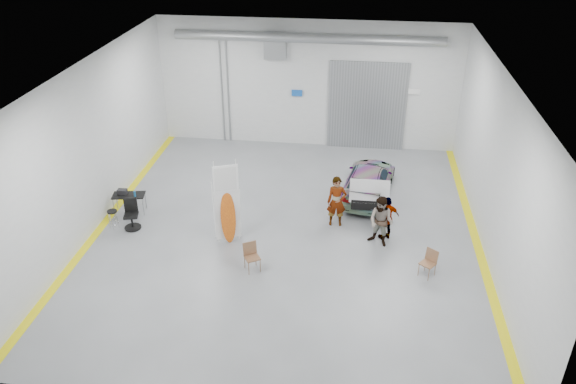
# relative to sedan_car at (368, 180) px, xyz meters

# --- Properties ---
(ground) EXTENTS (16.00, 16.00, 0.00)m
(ground) POSITION_rel_sedan_car_xyz_m (-2.97, -3.25, -0.63)
(ground) COLOR slate
(ground) RESTS_ON ground
(room_shell) EXTENTS (14.02, 16.18, 6.01)m
(room_shell) POSITION_rel_sedan_car_xyz_m (-2.73, -1.03, 3.44)
(room_shell) COLOR silver
(room_shell) RESTS_ON ground
(sedan_car) EXTENTS (2.49, 4.61, 1.27)m
(sedan_car) POSITION_rel_sedan_car_xyz_m (0.00, 0.00, 0.00)
(sedan_car) COLOR silver
(sedan_car) RESTS_ON ground
(person_a) EXTENTS (0.75, 0.52, 1.96)m
(person_a) POSITION_rel_sedan_car_xyz_m (-1.17, -2.51, 0.35)
(person_a) COLOR #926A4F
(person_a) RESTS_ON ground
(person_b) EXTENTS (1.14, 1.05, 1.87)m
(person_b) POSITION_rel_sedan_car_xyz_m (0.43, -3.64, 0.30)
(person_b) COLOR slate
(person_b) RESTS_ON ground
(person_c) EXTENTS (1.04, 0.85, 1.68)m
(person_c) POSITION_rel_sedan_car_xyz_m (0.64, -3.23, 0.21)
(person_c) COLOR #975A32
(person_c) RESTS_ON ground
(surfboard_display) EXTENTS (0.84, 0.49, 3.18)m
(surfboard_display) POSITION_rel_sedan_car_xyz_m (-4.98, -4.13, 0.65)
(surfboard_display) COLOR white
(surfboard_display) RESTS_ON ground
(folding_chair_near) EXTENTS (0.62, 0.68, 0.97)m
(folding_chair_near) POSITION_rel_sedan_car_xyz_m (-3.75, -5.69, -0.33)
(folding_chair_near) COLOR brown
(folding_chair_near) RESTS_ON ground
(folding_chair_far) EXTENTS (0.61, 0.67, 0.92)m
(folding_chair_far) POSITION_rel_sedan_car_xyz_m (1.92, -5.28, -0.35)
(folding_chair_far) COLOR brown
(folding_chair_far) RESTS_ON ground
(shop_stool) EXTENTS (0.38, 0.38, 0.74)m
(shop_stool) POSITION_rel_sedan_car_xyz_m (-9.29, -3.82, -0.26)
(shop_stool) COLOR black
(shop_stool) RESTS_ON ground
(work_table) EXTENTS (1.30, 0.80, 0.99)m
(work_table) POSITION_rel_sedan_car_xyz_m (-9.19, -2.61, 0.13)
(work_table) COLOR gray
(work_table) RESTS_ON ground
(office_chair) EXTENTS (0.61, 0.64, 1.15)m
(office_chair) POSITION_rel_sedan_car_xyz_m (-8.61, -3.68, -0.13)
(office_chair) COLOR black
(office_chair) RESTS_ON ground
(trunk_lid) EXTENTS (1.48, 0.90, 0.04)m
(trunk_lid) POSITION_rel_sedan_car_xyz_m (0.00, -1.94, 0.65)
(trunk_lid) COLOR silver
(trunk_lid) RESTS_ON sedan_car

